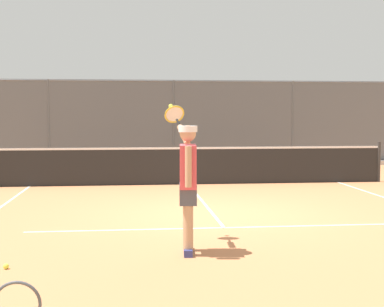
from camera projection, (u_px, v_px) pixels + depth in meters
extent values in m
plane|color=#C67A4C|center=(213.00, 214.00, 10.16)|extent=(60.00, 60.00, 0.00)
cube|color=white|center=(224.00, 228.00, 8.91)|extent=(6.24, 0.05, 0.01)
cube|color=white|center=(202.00, 201.00, 11.67)|extent=(0.05, 5.57, 0.01)
cylinder|color=#565B60|center=(292.00, 123.00, 19.74)|extent=(0.07, 0.07, 2.98)
cylinder|color=#565B60|center=(174.00, 123.00, 19.28)|extent=(0.07, 0.07, 2.98)
cylinder|color=#565B60|center=(49.00, 124.00, 18.82)|extent=(0.07, 0.07, 2.98)
cylinder|color=#565B60|center=(173.00, 81.00, 19.18)|extent=(16.87, 0.05, 0.05)
cube|color=#565B60|center=(174.00, 123.00, 19.28)|extent=(16.87, 0.02, 2.98)
cube|color=#235B2D|center=(172.00, 126.00, 19.93)|extent=(19.87, 0.90, 2.78)
cube|color=#ADADA8|center=(174.00, 165.00, 19.20)|extent=(17.87, 0.18, 0.15)
cylinder|color=#2D2D2D|center=(379.00, 162.00, 14.95)|extent=(0.09, 0.09, 1.07)
cube|color=black|center=(188.00, 167.00, 14.40)|extent=(10.18, 0.02, 0.91)
cube|color=white|center=(188.00, 148.00, 14.37)|extent=(10.18, 0.04, 0.05)
cube|color=white|center=(188.00, 167.00, 14.40)|extent=(0.05, 0.04, 0.91)
cube|color=navy|center=(188.00, 252.00, 7.17)|extent=(0.13, 0.27, 0.09)
cylinder|color=tan|center=(188.00, 219.00, 7.14)|extent=(0.13, 0.13, 0.77)
cube|color=navy|center=(188.00, 247.00, 7.43)|extent=(0.13, 0.27, 0.09)
cylinder|color=tan|center=(188.00, 215.00, 7.40)|extent=(0.13, 0.13, 0.77)
cube|color=#474C56|center=(188.00, 194.00, 7.24)|extent=(0.25, 0.42, 0.26)
cube|color=#DB4C56|center=(188.00, 166.00, 7.22)|extent=(0.25, 0.49, 0.56)
cylinder|color=tan|center=(188.00, 167.00, 6.93)|extent=(0.08, 0.08, 0.51)
cylinder|color=tan|center=(184.00, 135.00, 7.63)|extent=(0.17, 0.39, 0.29)
sphere|color=tan|center=(188.00, 133.00, 7.19)|extent=(0.21, 0.21, 0.21)
cylinder|color=white|center=(188.00, 129.00, 7.18)|extent=(0.26, 0.26, 0.08)
cube|color=white|center=(188.00, 131.00, 7.30)|extent=(0.20, 0.21, 0.02)
cylinder|color=black|center=(178.00, 123.00, 7.85)|extent=(0.07, 0.17, 0.13)
torus|color=gold|center=(174.00, 114.00, 8.02)|extent=(0.33, 0.24, 0.26)
cylinder|color=silver|center=(174.00, 114.00, 8.02)|extent=(0.27, 0.19, 0.21)
sphere|color=#D6E042|center=(171.00, 106.00, 8.18)|extent=(0.07, 0.07, 0.07)
sphere|color=#D6E042|center=(6.00, 266.00, 6.53)|extent=(0.07, 0.07, 0.07)
sphere|color=#C1D138|center=(183.00, 191.00, 13.01)|extent=(0.07, 0.07, 0.07)
torus|color=#4C5156|center=(17.00, 305.00, 3.32)|extent=(0.29, 0.02, 0.29)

